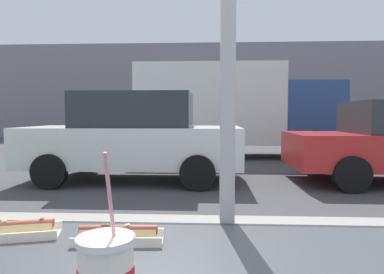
% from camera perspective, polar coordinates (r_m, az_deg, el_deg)
% --- Properties ---
extents(ground_plane, '(60.00, 60.00, 0.00)m').
position_cam_1_polar(ground_plane, '(9.21, 3.22, -4.69)').
color(ground_plane, '#424244').
extents(sidewalk_strip, '(16.00, 2.80, 0.12)m').
position_cam_1_polar(sidewalk_strip, '(3.00, 4.07, -21.58)').
color(sidewalk_strip, '#9E998E').
rests_on(sidewalk_strip, ground).
extents(building_facade_far, '(28.00, 1.20, 5.42)m').
position_cam_1_polar(building_facade_far, '(20.27, 3.05, 7.55)').
color(building_facade_far, gray).
rests_on(building_facade_far, ground).
extents(hotdog_tray_near, '(0.28, 0.16, 0.05)m').
position_cam_1_polar(hotdog_tray_near, '(1.20, -27.61, -13.55)').
color(hotdog_tray_near, beige).
rests_on(hotdog_tray_near, window_counter).
extents(hotdog_tray_far, '(0.26, 0.10, 0.05)m').
position_cam_1_polar(hotdog_tray_far, '(1.06, -12.09, -15.57)').
color(hotdog_tray_far, silver).
rests_on(hotdog_tray_far, window_counter).
extents(parked_car_white, '(4.33, 1.98, 1.78)m').
position_cam_1_polar(parked_car_white, '(7.08, -9.62, 0.06)').
color(parked_car_white, silver).
rests_on(parked_car_white, ground).
extents(box_truck, '(6.25, 2.44, 2.90)m').
position_cam_1_polar(box_truck, '(11.11, 6.70, 4.89)').
color(box_truck, silver).
rests_on(box_truck, ground).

